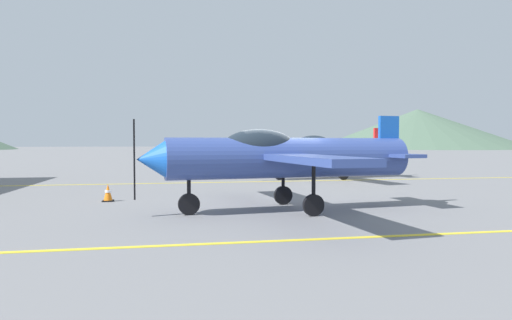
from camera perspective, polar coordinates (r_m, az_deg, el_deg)
ground_plane at (r=14.01m, az=2.78°, el=-5.89°), size 400.00×400.00×0.00m
apron_line_near at (r=9.46m, az=9.74°, el=-9.86°), size 80.00×0.16×0.01m
apron_line_far at (r=22.33m, az=-2.36°, el=-2.82°), size 80.00×0.16×0.01m
airplane_near at (r=12.93m, az=3.12°, el=0.46°), size 8.18×9.39×2.81m
airplane_mid at (r=24.71m, az=8.67°, el=1.30°), size 8.20×9.38×2.81m
traffic_cone_front at (r=15.84m, az=-18.37°, el=-4.00°), size 0.36×0.36×0.59m
hill_centerleft at (r=154.72m, az=19.88°, el=3.76°), size 66.65×66.65×12.73m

